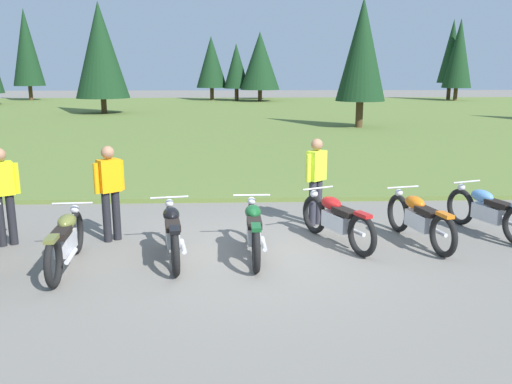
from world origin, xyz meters
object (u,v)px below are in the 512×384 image
Objects in this scene: motorcycle_olive at (66,240)px; rider_in_hivis_vest at (316,177)px; motorcycle_red at (336,219)px; rider_with_back_turned at (3,191)px; motorcycle_orange at (419,218)px; motorcycle_sky_blue at (488,211)px; motorcycle_british_green at (254,229)px; rider_near_row_end at (110,188)px; motorcycle_black at (172,232)px.

rider_in_hivis_vest reaches higher than motorcycle_olive.
rider_with_back_turned is at bearing 178.59° from motorcycle_red.
motorcycle_olive is 1.83m from rider_with_back_turned.
rider_in_hivis_vest is (-1.61, 1.17, 0.51)m from motorcycle_orange.
motorcycle_red is at bearing -171.64° from motorcycle_sky_blue.
rider_with_back_turned reaches higher than motorcycle_olive.
motorcycle_british_green is 4.25m from rider_with_back_turned.
motorcycle_orange is 1.47m from motorcycle_sky_blue.
rider_with_back_turned is at bearing -178.11° from motorcycle_sky_blue.
motorcycle_orange is at bearing -3.70° from rider_near_row_end.
motorcycle_black is at bearing -39.72° from rider_near_row_end.
motorcycle_sky_blue is 3.15m from rider_in_hivis_vest.
rider_with_back_turned is at bearing 139.99° from motorcycle_olive.
motorcycle_olive is at bearing -171.12° from motorcycle_british_green.
motorcycle_black and motorcycle_red have the same top height.
motorcycle_olive is at bearing -170.30° from motorcycle_orange.
rider_near_row_end and rider_with_back_turned have the same top height.
rider_with_back_turned is (-1.34, 1.13, 0.51)m from motorcycle_olive.
motorcycle_sky_blue is at bearing 0.78° from rider_near_row_end.
rider_in_hivis_vest is 5.51m from rider_with_back_turned.
motorcycle_black and motorcycle_orange have the same top height.
rider_near_row_end is at bearing 73.74° from motorcycle_olive.
motorcycle_orange is 1.24× the size of rider_with_back_turned.
motorcycle_black is 3.14m from rider_in_hivis_vest.
rider_in_hivis_vest is at bearing 99.13° from motorcycle_red.
rider_in_hivis_vest is at bearing 27.75° from motorcycle_olive.
rider_in_hivis_vest is (-0.19, 1.15, 0.51)m from motorcycle_red.
rider_near_row_end is (-5.30, 0.34, 0.51)m from motorcycle_orange.
motorcycle_british_green is 1.08× the size of motorcycle_red.
motorcycle_olive and motorcycle_black have the same top height.
rider_near_row_end reaches higher than motorcycle_british_green.
rider_in_hivis_vest is at bearing 12.65° from rider_near_row_end.
motorcycle_red is at bearing 20.95° from motorcycle_british_green.
motorcycle_red and motorcycle_sky_blue have the same top height.
motorcycle_olive is 1.01× the size of motorcycle_black.
rider_in_hivis_vest reaches higher than motorcycle_red.
rider_near_row_end is (-6.70, -0.09, 0.51)m from motorcycle_sky_blue.
motorcycle_sky_blue is at bearing 11.21° from motorcycle_olive.
rider_with_back_turned is at bearing -169.39° from rider_in_hivis_vest.
motorcycle_olive is 1.02× the size of motorcycle_orange.
motorcycle_sky_blue is 1.21× the size of rider_with_back_turned.
motorcycle_british_green is 1.26× the size of rider_near_row_end.
motorcycle_british_green is 2.91m from motorcycle_orange.
motorcycle_orange is at bearing -1.27° from rider_with_back_turned.
motorcycle_olive is at bearing -167.32° from motorcycle_black.
motorcycle_sky_blue is at bearing 1.89° from rider_with_back_turned.
motorcycle_olive is 1.26× the size of rider_in_hivis_vest.
rider_in_hivis_vest is at bearing 144.02° from motorcycle_orange.
motorcycle_red is 3.92m from rider_near_row_end.
rider_with_back_turned reaches higher than motorcycle_black.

